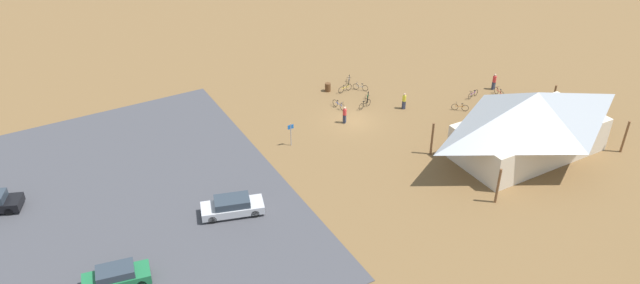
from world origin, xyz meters
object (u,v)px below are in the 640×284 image
Objects in this scene: trash_bin at (328,87)px; visitor_at_bikes at (404,101)px; bicycle_silver_by_bin at (349,80)px; car_silver_inner_stall at (232,206)px; bicycle_black_trailside at (365,104)px; bicycle_purple_lone_east at (473,94)px; bicycle_white_near_porch at (360,87)px; bicycle_orange_yard_front at (460,107)px; bicycle_green_back_row at (368,97)px; lot_sign at (291,132)px; visitor_by_pavilion at (494,81)px; bike_pavilion at (533,120)px; car_green_back_corner at (116,277)px; bicycle_yellow_front_row at (345,88)px; bicycle_red_lone_west at (499,93)px; visitor_crossing_yard at (345,114)px; bicycle_blue_yard_left at (339,105)px.

trash_bin is 0.53× the size of visitor_at_bikes.
bicycle_silver_by_bin is 0.29× the size of car_silver_inner_stall.
bicycle_black_trailside reaches higher than bicycle_purple_lone_east.
bicycle_orange_yard_front reaches higher than bicycle_white_near_porch.
car_silver_inner_stall is at bearing 27.37° from bicycle_black_trailside.
bicycle_black_trailside reaches higher than bicycle_green_back_row.
bicycle_green_back_row is at bearing -160.03° from lot_sign.
bicycle_green_back_row is at bearing -133.36° from bicycle_black_trailside.
visitor_by_pavilion is (-12.28, 6.72, 0.57)m from bicycle_white_near_porch.
bike_pavilion is at bearing 89.30° from bicycle_orange_yard_front.
visitor_at_bikes reaches higher than bicycle_purple_lone_east.
lot_sign reaches higher than bicycle_green_back_row.
car_green_back_corner is 9.92m from car_silver_inner_stall.
bicycle_purple_lone_east is at bearing -153.50° from bicycle_orange_yard_front.
bicycle_green_back_row is at bearing 110.17° from bicycle_yellow_front_row.
car_silver_inner_stall reaches higher than bicycle_orange_yard_front.
bicycle_white_near_porch is at bearing -151.43° from lot_sign.
bicycle_yellow_front_row is 6.80m from visitor_at_bikes.
bicycle_red_lone_west is 1.24× the size of bicycle_silver_by_bin.
bicycle_red_lone_west is at bearing -121.49° from bike_pavilion.
bicycle_red_lone_west is at bearing -169.08° from car_green_back_corner.
bicycle_red_lone_west is at bearing 169.52° from visitor_crossing_yard.
bike_pavilion reaches higher than visitor_at_bikes.
visitor_by_pavilion is (-12.87, 4.45, 0.56)m from bicycle_green_back_row.
bike_pavilion is 20.78m from lot_sign.
bicycle_green_back_row is at bearing -151.16° from car_silver_inner_stall.
bicycle_blue_yard_left is at bearing -27.24° from bicycle_black_trailside.
bicycle_yellow_front_row reaches higher than bicycle_purple_lone_east.
lot_sign reaches higher than bicycle_red_lone_west.
bicycle_green_back_row is 0.83× the size of bicycle_purple_lone_east.
bicycle_blue_yard_left is at bearing -15.07° from visitor_by_pavilion.
bicycle_yellow_front_row is 1.21× the size of bicycle_silver_by_bin.
bike_pavilion is 16.77× the size of trash_bin.
bicycle_blue_yard_left is 16.78m from bicycle_red_lone_west.
visitor_at_bikes is 10.83m from visitor_by_pavilion.
car_silver_inner_stall is 2.92× the size of visitor_at_bikes.
bicycle_green_back_row reaches higher than bicycle_white_near_porch.
car_silver_inner_stall is at bearing 36.26° from bicycle_yellow_front_row.
trash_bin is at bearing -139.27° from car_silver_inner_stall.
bicycle_black_trailside is 1.02× the size of visitor_at_bikes.
bicycle_red_lone_west is 10.51m from visitor_at_bikes.
bicycle_black_trailside is 1.37× the size of bicycle_orange_yard_front.
lot_sign is at bearing 34.35° from bicycle_yellow_front_row.
bike_pavilion is 3.38× the size of car_green_back_corner.
bicycle_green_back_row is at bearing -57.22° from visitor_at_bikes.
bicycle_yellow_front_row is 2.23m from bicycle_silver_by_bin.
bicycle_orange_yard_front is 12.38m from bicycle_silver_by_bin.
bicycle_red_lone_west is at bearing 175.05° from lot_sign.
bicycle_yellow_front_row is (-0.15, -3.98, 0.01)m from bicycle_black_trailside.
bicycle_purple_lone_east is 1.17× the size of bicycle_silver_by_bin.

